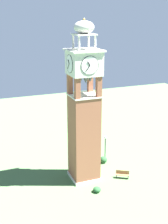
# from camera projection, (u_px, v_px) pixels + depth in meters

# --- Properties ---
(ground) EXTENTS (80.00, 80.00, 0.00)m
(ground) POSITION_uv_depth(u_px,v_px,m) (84.00, 177.00, 38.02)
(ground) COLOR #476B3D
(clock_tower) EXTENTS (3.64, 3.64, 18.66)m
(clock_tower) POSITION_uv_depth(u_px,v_px,m) (84.00, 117.00, 35.58)
(clock_tower) COLOR #93543D
(clock_tower) RESTS_ON ground
(park_bench) EXTENTS (1.20, 1.60, 0.95)m
(park_bench) POSITION_uv_depth(u_px,v_px,m) (122.00, 174.00, 37.76)
(park_bench) COLOR brown
(park_bench) RESTS_ON ground
(lamp_post) EXTENTS (0.36, 0.36, 3.67)m
(lamp_post) POSITION_uv_depth(u_px,v_px,m) (105.00, 144.00, 41.26)
(lamp_post) COLOR black
(lamp_post) RESTS_ON ground
(trash_bin) EXTENTS (0.52, 0.52, 0.80)m
(trash_bin) POSITION_uv_depth(u_px,v_px,m) (82.00, 153.00, 43.45)
(trash_bin) COLOR #2D2D33
(trash_bin) RESTS_ON ground
(shrub_near_entry) EXTENTS (0.97, 0.97, 0.86)m
(shrub_near_entry) POSITION_uv_depth(u_px,v_px,m) (103.00, 160.00, 41.56)
(shrub_near_entry) COLOR #234C28
(shrub_near_entry) RESTS_ON ground
(shrub_left_of_tower) EXTENTS (0.86, 0.86, 0.82)m
(shrub_left_of_tower) POSITION_uv_depth(u_px,v_px,m) (95.00, 162.00, 40.99)
(shrub_left_of_tower) COLOR #234C28
(shrub_left_of_tower) RESTS_ON ground
(shrub_behind_bench) EXTENTS (0.87, 0.87, 0.60)m
(shrub_behind_bench) POSITION_uv_depth(u_px,v_px,m) (97.00, 190.00, 34.88)
(shrub_behind_bench) COLOR #234C28
(shrub_behind_bench) RESTS_ON ground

